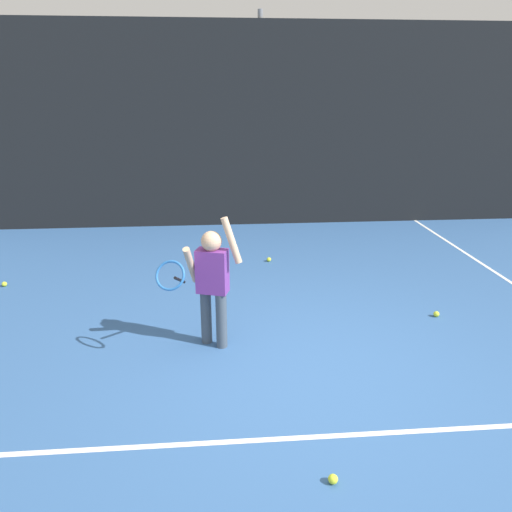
{
  "coord_description": "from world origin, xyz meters",
  "views": [
    {
      "loc": [
        -0.85,
        -3.82,
        2.48
      ],
      "look_at": [
        -0.45,
        0.93,
        0.85
      ],
      "focal_mm": 34.26,
      "sensor_mm": 36.0,
      "label": 1
    }
  ],
  "objects_px": {
    "tennis_ball_3": "(333,479)",
    "tennis_ball_4": "(436,314)",
    "tennis_player": "(211,279)",
    "tennis_ball_8": "(4,284)",
    "tennis_ball_0": "(269,259)"
  },
  "relations": [
    {
      "from": "tennis_ball_3",
      "to": "tennis_ball_4",
      "type": "height_order",
      "value": "same"
    },
    {
      "from": "tennis_ball_0",
      "to": "tennis_ball_8",
      "type": "relative_size",
      "value": 1.0
    },
    {
      "from": "tennis_ball_8",
      "to": "tennis_player",
      "type": "bearing_deg",
      "value": -33.15
    },
    {
      "from": "tennis_player",
      "to": "tennis_ball_8",
      "type": "xyz_separation_m",
      "value": [
        -2.76,
        1.8,
        -0.69
      ]
    },
    {
      "from": "tennis_player",
      "to": "tennis_ball_4",
      "type": "height_order",
      "value": "tennis_player"
    },
    {
      "from": "tennis_ball_3",
      "to": "tennis_ball_4",
      "type": "xyz_separation_m",
      "value": [
        1.77,
        2.37,
        0.0
      ]
    },
    {
      "from": "tennis_ball_4",
      "to": "tennis_ball_8",
      "type": "relative_size",
      "value": 1.0
    },
    {
      "from": "tennis_ball_0",
      "to": "tennis_ball_3",
      "type": "distance_m",
      "value": 4.43
    },
    {
      "from": "tennis_ball_3",
      "to": "tennis_ball_8",
      "type": "xyz_separation_m",
      "value": [
        -3.55,
        3.74,
        0.0
      ]
    },
    {
      "from": "tennis_ball_0",
      "to": "tennis_ball_4",
      "type": "relative_size",
      "value": 1.0
    },
    {
      "from": "tennis_ball_8",
      "to": "tennis_ball_4",
      "type": "bearing_deg",
      "value": -14.36
    },
    {
      "from": "tennis_player",
      "to": "tennis_ball_0",
      "type": "height_order",
      "value": "tennis_player"
    },
    {
      "from": "tennis_ball_0",
      "to": "tennis_ball_8",
      "type": "distance_m",
      "value": 3.68
    },
    {
      "from": "tennis_player",
      "to": "tennis_ball_4",
      "type": "xyz_separation_m",
      "value": [
        2.56,
        0.44,
        -0.69
      ]
    },
    {
      "from": "tennis_ball_3",
      "to": "tennis_ball_8",
      "type": "height_order",
      "value": "same"
    }
  ]
}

